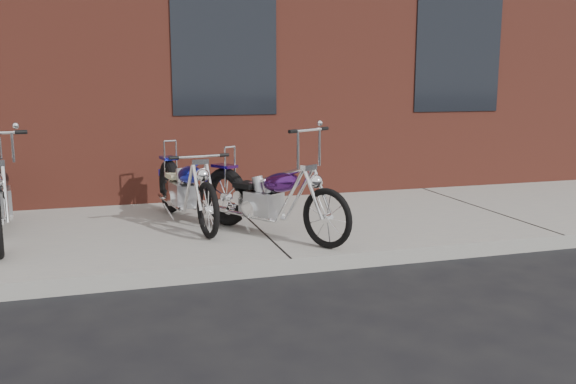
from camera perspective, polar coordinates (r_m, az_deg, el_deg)
name	(u,v)px	position (r m, az deg, el deg)	size (l,w,h in m)	color
ground	(291,275)	(5.61, 0.32, -7.74)	(120.00, 120.00, 0.00)	black
sidewalk	(253,229)	(6.98, -3.30, -3.51)	(22.00, 3.00, 0.15)	gray
chopper_purple	(269,200)	(6.34, -1.80, -0.80)	(1.15, 1.79, 1.15)	black
chopper_blue	(186,191)	(6.97, -9.55, 0.08)	(0.56, 2.03, 0.89)	black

